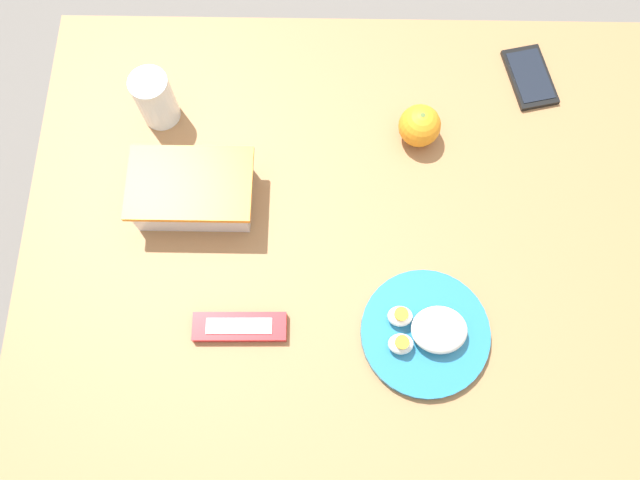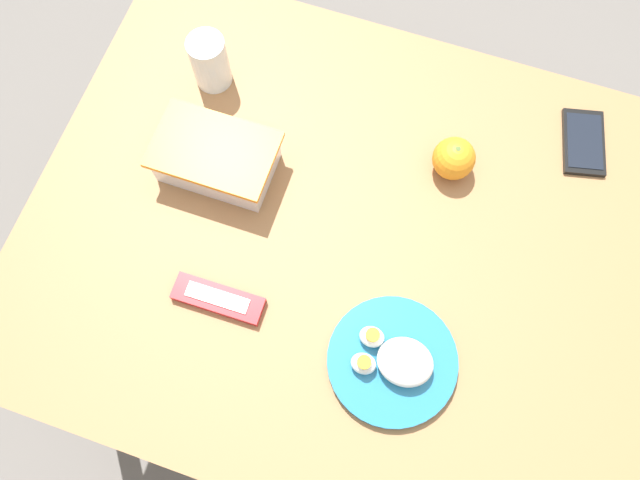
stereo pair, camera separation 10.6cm
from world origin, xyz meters
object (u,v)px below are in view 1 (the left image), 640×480
(drinking_glass, at_px, (155,99))
(cell_phone, at_px, (530,77))
(orange_fruit, at_px, (420,126))
(rice_plate, at_px, (427,332))
(food_container, at_px, (194,193))
(candy_bar, at_px, (240,327))

(drinking_glass, bearing_deg, cell_phone, 7.25)
(orange_fruit, relative_size, rice_plate, 0.36)
(food_container, xyz_separation_m, candy_bar, (0.09, -0.23, -0.02))
(food_container, distance_m, cell_phone, 0.67)
(food_container, xyz_separation_m, orange_fruit, (0.40, 0.13, 0.00))
(rice_plate, distance_m, cell_phone, 0.54)
(food_container, relative_size, candy_bar, 1.36)
(rice_plate, height_order, drinking_glass, drinking_glass)
(orange_fruit, height_order, cell_phone, orange_fruit)
(orange_fruit, bearing_deg, candy_bar, -130.10)
(candy_bar, relative_size, drinking_glass, 1.41)
(candy_bar, relative_size, cell_phone, 1.07)
(rice_plate, bearing_deg, candy_bar, 178.95)
(drinking_glass, bearing_deg, rice_plate, -40.53)
(food_container, bearing_deg, rice_plate, -30.64)
(food_container, distance_m, candy_bar, 0.25)
(cell_phone, bearing_deg, drinking_glass, -172.75)
(rice_plate, bearing_deg, food_container, 149.36)
(food_container, height_order, candy_bar, food_container)
(candy_bar, height_order, drinking_glass, drinking_glass)
(food_container, relative_size, orange_fruit, 2.77)
(cell_phone, height_order, drinking_glass, drinking_glass)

